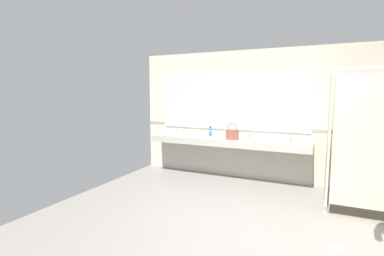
{
  "coord_description": "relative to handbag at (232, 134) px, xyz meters",
  "views": [
    {
      "loc": [
        0.67,
        -3.25,
        1.73
      ],
      "look_at": [
        -1.15,
        0.65,
        1.21
      ],
      "focal_mm": 26.53,
      "sensor_mm": 36.0,
      "label": 1
    }
  ],
  "objects": [
    {
      "name": "vanity_counter",
      "position": [
        -0.17,
        0.22,
        -0.34
      ],
      "size": [
        3.29,
        0.54,
        0.95
      ],
      "color": "#B2ADA3",
      "rests_on": "ground_plane"
    },
    {
      "name": "wall_back_tile_band",
      "position": [
        0.93,
        0.42,
        0.1
      ],
      "size": [
        6.22,
        0.01,
        0.06
      ],
      "primitive_type": "cube",
      "color": "#9E937F",
      "rests_on": "wall_back"
    },
    {
      "name": "mirror_panel",
      "position": [
        -0.17,
        0.41,
        0.61
      ],
      "size": [
        3.19,
        0.02,
        1.14
      ],
      "primitive_type": "cube",
      "color": "silver",
      "rests_on": "wall_back"
    },
    {
      "name": "ground_plane",
      "position": [
        0.93,
        -2.06,
        -1.0
      ],
      "size": [
        6.22,
        5.57,
        0.1
      ],
      "primitive_type": "cube",
      "color": "gray"
    },
    {
      "name": "soap_dispenser",
      "position": [
        -0.58,
        0.3,
        -0.02
      ],
      "size": [
        0.07,
        0.07,
        0.21
      ],
      "color": "teal",
      "rests_on": "vanity_counter"
    },
    {
      "name": "handbag",
      "position": [
        0.0,
        0.0,
        0.0
      ],
      "size": [
        0.23,
        0.11,
        0.33
      ],
      "color": "#934C42",
      "rests_on": "vanity_counter"
    },
    {
      "name": "floor_drain_cover",
      "position": [
        1.83,
        -1.89,
        -0.94
      ],
      "size": [
        0.14,
        0.14,
        0.01
      ],
      "primitive_type": "cylinder",
      "color": "#B7BABF",
      "rests_on": "ground_plane"
    },
    {
      "name": "paper_cup",
      "position": [
        -1.27,
        0.05,
        -0.07
      ],
      "size": [
        0.07,
        0.07,
        0.08
      ],
      "primitive_type": "cylinder",
      "color": "beige",
      "rests_on": "vanity_counter"
    },
    {
      "name": "wall_back",
      "position": [
        0.93,
        0.49,
        0.36
      ],
      "size": [
        6.22,
        0.12,
        2.61
      ],
      "primitive_type": "cube",
      "color": "beige",
      "rests_on": "ground_plane"
    }
  ]
}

